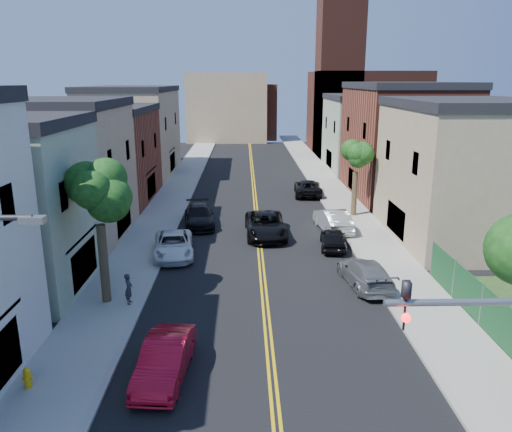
{
  "coord_description": "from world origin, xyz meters",
  "views": [
    {
      "loc": [
        -1.01,
        -9.01,
        10.8
      ],
      "look_at": [
        -0.23,
        23.06,
        2.0
      ],
      "focal_mm": 34.93,
      "sensor_mm": 36.0,
      "label": 1
    }
  ],
  "objects": [
    {
      "name": "grey_car_right",
      "position": [
        5.5,
        15.93,
        0.72
      ],
      "size": [
        2.57,
        5.17,
        1.44
      ],
      "primitive_type": "imported",
      "rotation": [
        0.0,
        0.0,
        3.25
      ],
      "color": "#5B5F63",
      "rests_on": "ground"
    },
    {
      "name": "black_car_right",
      "position": [
        4.86,
        22.13,
        0.69
      ],
      "size": [
        2.1,
        4.21,
        1.38
      ],
      "primitive_type": "imported",
      "rotation": [
        0.0,
        0.0,
        3.02
      ],
      "color": "black",
      "rests_on": "ground"
    },
    {
      "name": "fence_right",
      "position": [
        9.5,
        9.5,
        1.1
      ],
      "size": [
        0.04,
        15.0,
        1.9
      ],
      "primitive_type": "cube",
      "color": "#143F1E",
      "rests_on": "sidewalk_right"
    },
    {
      "name": "grey_car_left",
      "position": [
        -5.5,
        21.6,
        0.67
      ],
      "size": [
        1.67,
        3.95,
        1.33
      ],
      "primitive_type": "imported",
      "rotation": [
        0.0,
        0.0,
        -0.02
      ],
      "color": "#515358",
      "rests_on": "ground"
    },
    {
      "name": "bldg_left_tan_near",
      "position": [
        -14.0,
        25.0,
        4.5
      ],
      "size": [
        9.0,
        10.0,
        9.0
      ],
      "primitive_type": "cube",
      "color": "#998466",
      "rests_on": "ground"
    },
    {
      "name": "black_suv_lane",
      "position": [
        0.5,
        24.9,
        0.83
      ],
      "size": [
        2.96,
        6.08,
        1.66
      ],
      "primitive_type": "imported",
      "rotation": [
        0.0,
        0.0,
        0.03
      ],
      "color": "black",
      "rests_on": "ground"
    },
    {
      "name": "backdrop_center",
      "position": [
        0.0,
        86.0,
        5.0
      ],
      "size": [
        10.0,
        8.0,
        10.0
      ],
      "primitive_type": "cube",
      "color": "brown",
      "rests_on": "ground"
    },
    {
      "name": "sidewalk_right",
      "position": [
        7.9,
        40.0,
        0.07
      ],
      "size": [
        3.2,
        100.0,
        0.15
      ],
      "primitive_type": "cube",
      "color": "gray",
      "rests_on": "ground"
    },
    {
      "name": "curb_right",
      "position": [
        6.15,
        40.0,
        0.07
      ],
      "size": [
        0.3,
        100.0,
        0.15
      ],
      "primitive_type": "cube",
      "color": "gray",
      "rests_on": "ground"
    },
    {
      "name": "bldg_right_brick",
      "position": [
        14.0,
        38.0,
        5.0
      ],
      "size": [
        9.0,
        14.0,
        10.0
      ],
      "primitive_type": "cube",
      "color": "brown",
      "rests_on": "ground"
    },
    {
      "name": "bldg_left_brick",
      "position": [
        -14.0,
        36.0,
        4.0
      ],
      "size": [
        9.0,
        12.0,
        8.0
      ],
      "primitive_type": "cube",
      "color": "brown",
      "rests_on": "ground"
    },
    {
      "name": "tree_left_mid",
      "position": [
        -7.88,
        14.01,
        6.58
      ],
      "size": [
        5.2,
        5.2,
        9.29
      ],
      "color": "#3E311F",
      "rests_on": "sidewalk_left"
    },
    {
      "name": "silver_car_right",
      "position": [
        5.5,
        26.07,
        0.83
      ],
      "size": [
        2.35,
        5.22,
        1.66
      ],
      "primitive_type": "imported",
      "rotation": [
        0.0,
        0.0,
        3.26
      ],
      "color": "#A6AAAE",
      "rests_on": "ground"
    },
    {
      "name": "black_car_left",
      "position": [
        -4.46,
        27.66,
        0.78
      ],
      "size": [
        2.82,
        5.58,
        1.55
      ],
      "primitive_type": "imported",
      "rotation": [
        0.0,
        0.0,
        0.12
      ],
      "color": "black",
      "rests_on": "ground"
    },
    {
      "name": "dark_car_right_far",
      "position": [
        5.13,
        37.86,
        0.75
      ],
      "size": [
        2.86,
        5.56,
        1.5
      ],
      "primitive_type": "imported",
      "rotation": [
        0.0,
        0.0,
        3.07
      ],
      "color": "black",
      "rests_on": "ground"
    },
    {
      "name": "bldg_left_tan_far",
      "position": [
        -14.0,
        50.0,
        4.75
      ],
      "size": [
        9.0,
        16.0,
        9.5
      ],
      "primitive_type": "cube",
      "color": "#998466",
      "rests_on": "ground"
    },
    {
      "name": "fire_hydrant",
      "position": [
        -8.79,
        6.77,
        0.55
      ],
      "size": [
        0.37,
        0.37,
        0.78
      ],
      "color": "gold",
      "rests_on": "sidewalk_left"
    },
    {
      "name": "tree_right_far",
      "position": [
        7.92,
        30.01,
        5.76
      ],
      "size": [
        4.4,
        4.4,
        8.03
      ],
      "color": "#3E311F",
      "rests_on": "sidewalk_right"
    },
    {
      "name": "sidewalk_left",
      "position": [
        -7.9,
        40.0,
        0.07
      ],
      "size": [
        3.2,
        100.0,
        0.15
      ],
      "primitive_type": "cube",
      "color": "gray",
      "rests_on": "ground"
    },
    {
      "name": "curb_left",
      "position": [
        -6.15,
        40.0,
        0.07
      ],
      "size": [
        0.3,
        100.0,
        0.15
      ],
      "primitive_type": "cube",
      "color": "gray",
      "rests_on": "ground"
    },
    {
      "name": "backdrop_left",
      "position": [
        -4.0,
        82.0,
        6.0
      ],
      "size": [
        14.0,
        8.0,
        12.0
      ],
      "primitive_type": "cube",
      "color": "#998466",
      "rests_on": "ground"
    },
    {
      "name": "white_pickup",
      "position": [
        -5.5,
        20.94,
        0.72
      ],
      "size": [
        3.04,
        5.47,
        1.45
      ],
      "primitive_type": "imported",
      "rotation": [
        0.0,
        0.0,
        0.13
      ],
      "color": "silver",
      "rests_on": "ground"
    },
    {
      "name": "pedestrian_left",
      "position": [
        -6.7,
        13.68,
        0.92
      ],
      "size": [
        0.39,
        0.57,
        1.55
      ],
      "primitive_type": "imported",
      "rotation": [
        0.0,
        0.0,
        1.6
      ],
      "color": "#2A2931",
      "rests_on": "sidewalk_left"
    },
    {
      "name": "red_sedan",
      "position": [
        -4.01,
        7.52,
        0.75
      ],
      "size": [
        1.95,
        4.64,
        1.49
      ],
      "primitive_type": "imported",
      "rotation": [
        0.0,
        0.0,
        -0.08
      ],
      "color": "#B20B21",
      "rests_on": "ground"
    },
    {
      "name": "church",
      "position": [
        16.33,
        67.07,
        7.24
      ],
      "size": [
        16.2,
        14.2,
        22.6
      ],
      "color": "#4C2319",
      "rests_on": "ground"
    },
    {
      "name": "bldg_right_palegrn",
      "position": [
        14.0,
        52.0,
        4.25
      ],
      "size": [
        9.0,
        12.0,
        8.5
      ],
      "primitive_type": "cube",
      "color": "gray",
      "rests_on": "ground"
    },
    {
      "name": "bldg_right_tan",
      "position": [
        14.0,
        24.0,
        4.5
      ],
      "size": [
        9.0,
        12.0,
        9.0
      ],
      "primitive_type": "cube",
      "color": "#998466",
      "rests_on": "ground"
    }
  ]
}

